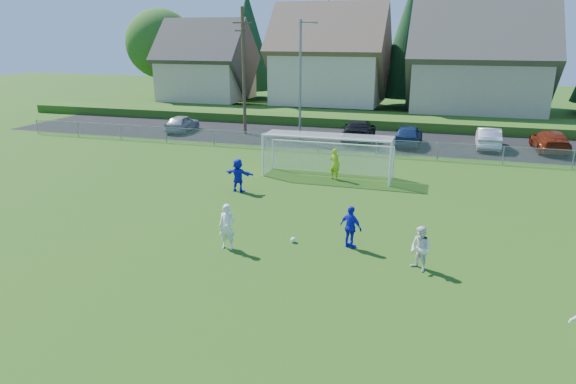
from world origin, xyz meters
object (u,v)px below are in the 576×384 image
at_px(player_blue_b, 238,175).
at_px(soccer_goal, 329,149).
at_px(car_e, 408,135).
at_px(soccer_ball, 293,240).
at_px(player_white_a, 227,227).
at_px(goalkeeper, 335,164).
at_px(player_blue_a, 351,227).
at_px(car_g, 550,141).
at_px(car_a, 182,123).
at_px(car_d, 359,130).
at_px(player_white_b, 420,249).
at_px(car_f, 488,138).

relative_size(player_blue_b, soccer_goal, 0.24).
relative_size(player_blue_b, car_e, 0.38).
bearing_deg(soccer_ball, player_white_a, -149.87).
distance_m(player_white_a, soccer_goal, 11.60).
distance_m(goalkeeper, soccer_goal, 1.04).
xyz_separation_m(soccer_ball, player_blue_a, (2.26, 0.16, 0.73)).
relative_size(player_white_a, player_blue_b, 1.01).
bearing_deg(player_white_a, car_g, 55.98).
relative_size(goalkeeper, soccer_goal, 0.24).
bearing_deg(soccer_goal, car_g, 39.37).
bearing_deg(car_a, car_g, 179.02).
bearing_deg(car_d, car_e, 168.21).
height_order(soccer_ball, player_white_b, player_white_b).
relative_size(player_white_b, soccer_goal, 0.22).
bearing_deg(car_d, player_white_b, 101.09).
xyz_separation_m(player_white_b, car_e, (-2.02, 21.52, -0.02)).
relative_size(car_a, car_d, 0.74).
bearing_deg(car_a, player_blue_b, 124.88).
bearing_deg(soccer_ball, car_g, 59.25).
relative_size(goalkeeper, car_f, 0.39).
bearing_deg(car_a, soccer_ball, 125.41).
relative_size(car_a, car_g, 0.82).
distance_m(soccer_ball, soccer_goal, 10.33).
xyz_separation_m(soccer_ball, player_white_a, (-2.26, -1.31, 0.78)).
xyz_separation_m(player_white_b, goalkeeper, (-5.30, 10.74, 0.09)).
xyz_separation_m(player_white_a, soccer_goal, (1.39, 11.49, 0.73)).
bearing_deg(car_a, soccer_goal, 142.95).
height_order(player_white_b, player_blue_b, player_blue_b).
xyz_separation_m(car_a, car_d, (15.06, 0.30, 0.11)).
xyz_separation_m(player_blue_b, car_g, (17.38, 15.42, -0.15)).
height_order(goalkeeper, car_f, goalkeeper).
bearing_deg(player_white_b, player_blue_b, -174.00).
xyz_separation_m(car_a, car_e, (18.84, -0.24, 0.08)).
distance_m(player_blue_b, goalkeeper, 5.77).
bearing_deg(soccer_goal, soccer_ball, -85.14).
bearing_deg(car_g, car_e, 3.06).
height_order(player_blue_a, soccer_goal, soccer_goal).
height_order(player_blue_a, player_blue_b, player_blue_b).
relative_size(soccer_ball, car_d, 0.04).
bearing_deg(soccer_goal, car_d, 89.96).
xyz_separation_m(player_white_b, car_a, (-20.86, 21.76, -0.09)).
relative_size(soccer_ball, car_e, 0.05).
relative_size(soccer_ball, player_blue_a, 0.13).
height_order(car_g, soccer_goal, soccer_goal).
distance_m(player_white_b, car_f, 22.52).
distance_m(car_e, car_g, 9.78).
xyz_separation_m(soccer_ball, player_blue_b, (-4.73, 5.85, 0.77)).
bearing_deg(player_blue_b, car_d, -95.75).
bearing_deg(soccer_goal, player_white_b, -62.81).
relative_size(goalkeeper, car_e, 0.39).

